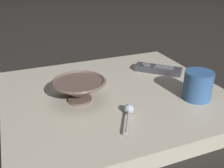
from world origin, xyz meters
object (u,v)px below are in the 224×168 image
at_px(tv_remote_near, 158,69).
at_px(cereal_bowl, 79,89).
at_px(coffee_mug, 198,85).
at_px(teaspoon, 129,111).

bearing_deg(tv_remote_near, cereal_bowl, 17.61).
bearing_deg(tv_remote_near, coffee_mug, 90.30).
bearing_deg(coffee_mug, cereal_bowl, -19.26).
height_order(teaspoon, tv_remote_near, teaspoon).
bearing_deg(teaspoon, coffee_mug, -177.06).
bearing_deg(cereal_bowl, coffee_mug, 160.74).
distance_m(cereal_bowl, tv_remote_near, 0.33).
xyz_separation_m(cereal_bowl, teaspoon, (-0.10, 0.12, -0.02)).
height_order(cereal_bowl, tv_remote_near, cereal_bowl).
distance_m(cereal_bowl, teaspoon, 0.16).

